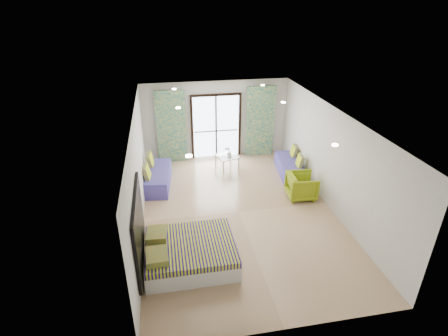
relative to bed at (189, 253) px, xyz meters
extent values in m
cube|color=black|center=(1.48, 5.47, 1.96)|extent=(1.76, 0.08, 0.08)
cube|color=black|center=(0.64, 5.47, 0.82)|extent=(0.08, 0.08, 2.20)
cube|color=black|center=(2.32, 5.47, 0.82)|extent=(0.08, 0.08, 2.20)
cube|color=black|center=(1.48, 5.47, 0.82)|extent=(0.05, 0.06, 2.20)
cube|color=#595451|center=(1.48, 5.49, 0.67)|extent=(1.52, 0.03, 0.04)
cube|color=white|center=(-0.07, 5.33, 0.97)|extent=(1.00, 0.10, 2.50)
cube|color=white|center=(3.03, 5.33, 0.97)|extent=(1.00, 0.10, 2.50)
cylinder|color=#FFE0B2|center=(0.08, -0.24, 2.39)|extent=(0.12, 0.12, 0.02)
cylinder|color=#FFE0B2|center=(2.88, -0.24, 2.39)|extent=(0.12, 0.12, 0.02)
cylinder|color=#FFE0B2|center=(0.08, 2.76, 2.39)|extent=(0.12, 0.12, 0.02)
cylinder|color=#FFE0B2|center=(2.88, 2.76, 2.39)|extent=(0.12, 0.12, 0.02)
cylinder|color=#FFE0B2|center=(0.08, 4.76, 2.39)|extent=(0.12, 0.12, 0.02)
cylinder|color=#FFE0B2|center=(2.88, 4.76, 2.39)|extent=(0.12, 0.12, 0.02)
cube|color=black|center=(-0.98, 0.00, 0.77)|extent=(0.06, 2.10, 1.50)
cube|color=silver|center=(-0.99, 1.25, 0.77)|extent=(0.02, 0.10, 0.10)
cube|color=silver|center=(0.03, 0.00, -0.08)|extent=(1.92, 1.53, 0.38)
cube|color=navy|center=(0.03, 0.00, 0.18)|extent=(1.90, 1.56, 0.14)
cube|color=#1C7F56|center=(-0.66, -0.36, 0.32)|extent=(0.46, 0.55, 0.13)
cube|color=#1C7F56|center=(-0.66, 0.36, 0.32)|extent=(0.47, 0.56, 0.13)
cube|color=#49419D|center=(-0.62, 3.63, -0.08)|extent=(0.89, 1.87, 0.40)
cube|color=#49419D|center=(-0.62, 3.63, 0.17)|extent=(0.87, 1.83, 0.10)
cube|color=navy|center=(-0.92, 3.24, 0.40)|extent=(0.25, 0.47, 0.42)
cube|color=navy|center=(-0.83, 4.08, 0.40)|extent=(0.25, 0.47, 0.42)
cube|color=#49419D|center=(3.58, 3.68, -0.09)|extent=(0.83, 1.71, 0.36)
cube|color=#49419D|center=(3.58, 3.68, 0.13)|extent=(0.81, 1.67, 0.09)
cube|color=navy|center=(3.76, 3.28, 0.34)|extent=(0.23, 0.43, 0.38)
cube|color=navy|center=(3.85, 4.04, 0.34)|extent=(0.23, 0.43, 0.38)
cylinder|color=silver|center=(1.49, 4.09, -0.06)|extent=(0.07, 0.07, 0.43)
cylinder|color=silver|center=(2.03, 4.26, -0.06)|extent=(0.07, 0.07, 0.43)
cylinder|color=silver|center=(1.31, 4.64, -0.06)|extent=(0.07, 0.07, 0.43)
cylinder|color=silver|center=(1.86, 4.81, -0.06)|extent=(0.07, 0.07, 0.43)
cube|color=#8CA59E|center=(1.67, 4.45, 0.15)|extent=(0.83, 0.83, 0.02)
sphere|color=white|center=(1.72, 4.47, 0.38)|extent=(0.07, 0.07, 0.07)
sphere|color=white|center=(1.66, 4.50, 0.41)|extent=(0.07, 0.07, 0.07)
sphere|color=white|center=(1.62, 4.43, 0.43)|extent=(0.07, 0.07, 0.07)
sphere|color=white|center=(1.69, 4.40, 0.45)|extent=(0.07, 0.07, 0.07)
imported|color=white|center=(1.75, 4.46, 0.25)|extent=(0.20, 0.20, 0.17)
imported|color=#859B14|center=(3.41, 2.20, 0.12)|extent=(0.78, 0.83, 0.79)
camera|label=1|loc=(-0.33, -5.93, 4.98)|focal=28.00mm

